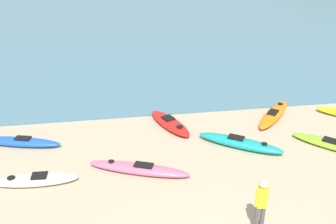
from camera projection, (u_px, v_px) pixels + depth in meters
name	position (u px, v px, depth m)	size (l,w,h in m)	color
kayak_on_sand_0	(240.00, 143.00, 14.92)	(3.08, 2.41, 0.41)	teal
kayak_on_sand_1	(274.00, 114.00, 17.30)	(2.67, 2.96, 0.34)	orange
kayak_on_sand_2	(170.00, 123.00, 16.49)	(1.75, 2.82, 0.36)	red
kayak_on_sand_3	(20.00, 142.00, 15.04)	(3.30, 1.46, 0.36)	blue
kayak_on_sand_5	(334.00, 145.00, 14.87)	(2.80, 2.72, 0.31)	#8CCC2D
kayak_on_sand_6	(36.00, 180.00, 12.82)	(2.77, 0.84, 0.31)	white
kayak_on_sand_7	(139.00, 169.00, 13.36)	(3.53, 1.87, 0.35)	#E5668C
person_near_foreground	(261.00, 203.00, 10.40)	(0.34, 0.24, 1.70)	#4C4C4C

